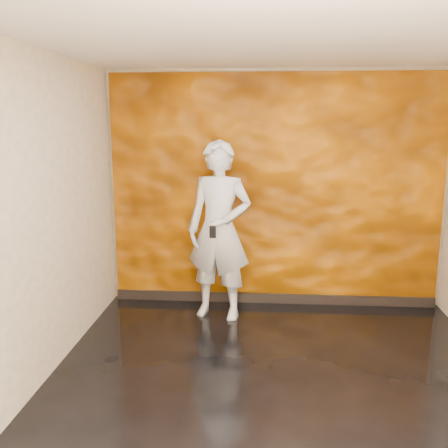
% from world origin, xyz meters
% --- Properties ---
extents(room, '(4.02, 4.02, 2.81)m').
position_xyz_m(room, '(0.00, 0.00, 1.40)').
color(room, black).
rests_on(room, ground).
extents(feature_wall, '(3.90, 0.06, 2.75)m').
position_xyz_m(feature_wall, '(0.00, 1.96, 1.38)').
color(feature_wall, '#CE6C00').
rests_on(feature_wall, ground).
extents(baseboard, '(3.90, 0.04, 0.12)m').
position_xyz_m(baseboard, '(0.00, 1.92, 0.06)').
color(baseboard, black).
rests_on(baseboard, ground).
extents(man, '(0.82, 0.64, 2.01)m').
position_xyz_m(man, '(-0.62, 1.47, 1.00)').
color(man, '#A5AAB5').
rests_on(man, ground).
extents(phone, '(0.07, 0.01, 0.13)m').
position_xyz_m(phone, '(-0.67, 1.20, 1.05)').
color(phone, black).
rests_on(phone, man).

